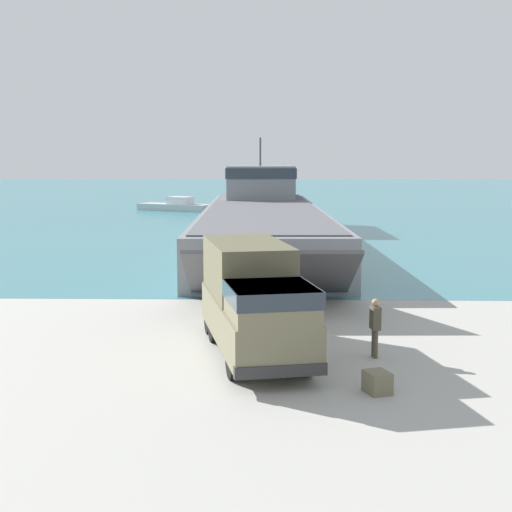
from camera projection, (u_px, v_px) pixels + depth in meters
ground_plane at (255, 340)px, 23.09m from camera, size 240.00×240.00×0.00m
water_surface at (270, 194)px, 118.95m from camera, size 240.00×180.00×0.01m
landing_craft at (262, 214)px, 51.44m from camera, size 8.98×42.16×7.68m
military_truck at (254, 299)px, 21.34m from camera, size 3.85×7.72×3.27m
soldier_on_ramp at (375, 324)px, 20.98m from camera, size 0.30×0.47×1.77m
moored_boat_c at (176, 206)px, 81.72m from camera, size 9.19×6.25×1.60m
cargo_crate at (377, 382)px, 17.87m from camera, size 0.75×0.82×0.55m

